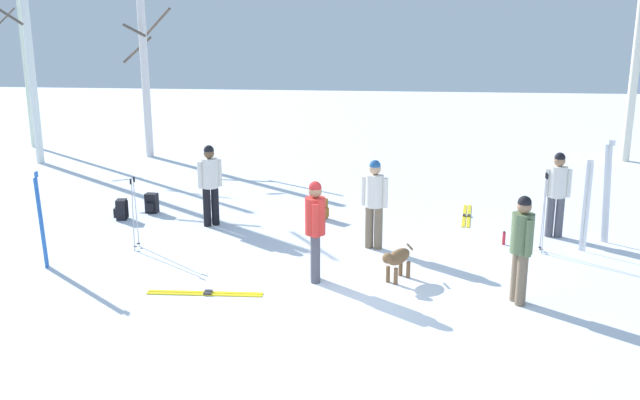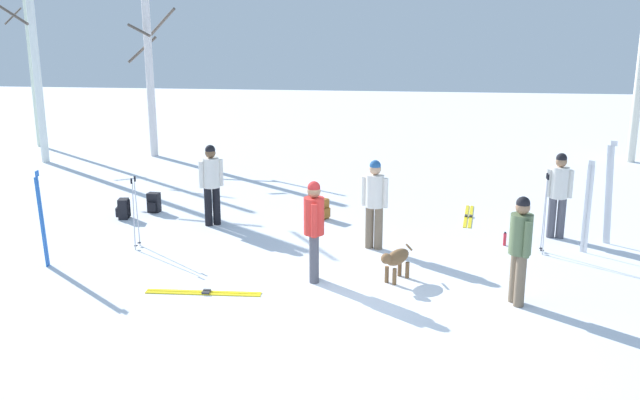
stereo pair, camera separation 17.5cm
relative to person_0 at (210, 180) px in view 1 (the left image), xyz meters
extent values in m
plane|color=white|center=(2.94, -4.16, -0.98)|extent=(60.00, 60.00, 0.00)
cylinder|color=black|center=(-0.08, -0.05, -0.57)|extent=(0.16, 0.16, 0.82)
cylinder|color=black|center=(0.08, 0.05, -0.57)|extent=(0.16, 0.16, 0.82)
cylinder|color=silver|center=(0.00, 0.00, 0.15)|extent=(0.34, 0.34, 0.62)
sphere|color=brown|center=(0.00, 0.00, 0.57)|extent=(0.22, 0.22, 0.22)
sphere|color=black|center=(0.00, 0.00, 0.63)|extent=(0.21, 0.21, 0.21)
cylinder|color=silver|center=(-0.18, -0.11, 0.13)|extent=(0.10, 0.10, 0.56)
cylinder|color=silver|center=(0.18, 0.11, 0.13)|extent=(0.10, 0.10, 0.56)
cylinder|color=#72604C|center=(3.52, -1.17, -0.57)|extent=(0.16, 0.16, 0.82)
cylinder|color=#72604C|center=(3.35, -1.12, -0.57)|extent=(0.16, 0.16, 0.82)
cylinder|color=silver|center=(3.43, -1.15, 0.15)|extent=(0.34, 0.34, 0.62)
sphere|color=tan|center=(3.43, -1.15, 0.57)|extent=(0.22, 0.22, 0.22)
sphere|color=#265999|center=(3.43, -1.15, 0.63)|extent=(0.21, 0.21, 0.21)
cylinder|color=silver|center=(3.64, -1.20, 0.13)|extent=(0.10, 0.10, 0.56)
cylinder|color=silver|center=(3.23, -1.09, 0.13)|extent=(0.10, 0.10, 0.56)
cylinder|color=#4C4C56|center=(2.50, -2.84, -0.57)|extent=(0.16, 0.16, 0.82)
cylinder|color=#4C4C56|center=(2.52, -3.02, -0.57)|extent=(0.16, 0.16, 0.82)
cylinder|color=red|center=(2.51, -2.93, 0.15)|extent=(0.34, 0.34, 0.62)
sphere|color=#997051|center=(2.51, -2.93, 0.57)|extent=(0.22, 0.22, 0.22)
sphere|color=#B22626|center=(2.51, -2.93, 0.63)|extent=(0.21, 0.21, 0.21)
cylinder|color=red|center=(2.48, -2.72, 0.13)|extent=(0.10, 0.10, 0.56)
cylinder|color=red|center=(2.54, -3.14, 0.13)|extent=(0.10, 0.10, 0.56)
cylinder|color=#72604C|center=(5.70, -3.46, -0.57)|extent=(0.16, 0.16, 0.82)
cylinder|color=#72604C|center=(5.76, -3.63, -0.57)|extent=(0.16, 0.16, 0.82)
cylinder|color=#566B47|center=(5.73, -3.55, 0.15)|extent=(0.34, 0.34, 0.62)
sphere|color=#997051|center=(5.73, -3.55, 0.57)|extent=(0.22, 0.22, 0.22)
sphere|color=black|center=(5.73, -3.55, 0.63)|extent=(0.21, 0.21, 0.21)
cylinder|color=#566B47|center=(5.67, -3.35, 0.13)|extent=(0.10, 0.10, 0.56)
cylinder|color=#566B47|center=(5.79, -3.75, 0.13)|extent=(0.10, 0.10, 0.56)
cylinder|color=#4C4C56|center=(7.09, -0.08, -0.57)|extent=(0.16, 0.16, 0.82)
cylinder|color=#4C4C56|center=(6.91, -0.06, -0.57)|extent=(0.16, 0.16, 0.82)
cylinder|color=silver|center=(7.00, -0.07, 0.15)|extent=(0.34, 0.34, 0.62)
sphere|color=#997051|center=(7.00, -0.07, 0.57)|extent=(0.22, 0.22, 0.22)
sphere|color=black|center=(7.00, -0.07, 0.63)|extent=(0.21, 0.21, 0.21)
cylinder|color=silver|center=(7.21, -0.09, 0.13)|extent=(0.10, 0.10, 0.56)
cylinder|color=silver|center=(6.79, -0.05, 0.13)|extent=(0.10, 0.10, 0.56)
ellipsoid|color=brown|center=(3.89, -2.76, -0.57)|extent=(0.51, 0.62, 0.26)
sphere|color=brown|center=(3.71, -3.04, -0.51)|extent=(0.18, 0.18, 0.18)
ellipsoid|color=brown|center=(3.68, -3.09, -0.53)|extent=(0.10, 0.12, 0.06)
cylinder|color=brown|center=(4.08, -2.46, -0.49)|extent=(0.13, 0.18, 0.17)
cylinder|color=brown|center=(3.85, -2.96, -0.84)|extent=(0.07, 0.07, 0.28)
cylinder|color=brown|center=(3.72, -2.88, -0.84)|extent=(0.07, 0.07, 0.28)
cylinder|color=brown|center=(4.06, -2.64, -0.84)|extent=(0.07, 0.07, 0.28)
cylinder|color=brown|center=(3.93, -2.55, -0.84)|extent=(0.07, 0.07, 0.28)
cube|color=blue|center=(-2.27, -2.80, -0.15)|extent=(0.03, 0.18, 1.66)
cube|color=blue|center=(-2.27, -2.80, 0.71)|extent=(0.02, 0.06, 0.10)
cube|color=blue|center=(-2.27, -2.86, -0.15)|extent=(0.03, 0.18, 1.66)
cube|color=blue|center=(-2.27, -2.86, 0.71)|extent=(0.02, 0.06, 0.10)
cube|color=white|center=(7.33, -0.91, -0.15)|extent=(0.07, 0.06, 1.67)
cube|color=white|center=(7.33, -0.91, 0.73)|extent=(0.05, 0.05, 0.10)
cube|color=white|center=(7.38, -0.95, -0.15)|extent=(0.07, 0.06, 1.67)
cube|color=white|center=(7.38, -0.95, 0.73)|extent=(0.05, 0.05, 0.10)
cube|color=white|center=(7.91, -0.32, -0.02)|extent=(0.15, 0.10, 1.93)
cube|color=white|center=(7.91, -0.32, 0.99)|extent=(0.06, 0.04, 0.10)
cube|color=white|center=(7.86, -0.29, -0.02)|extent=(0.15, 0.10, 1.93)
cube|color=white|center=(7.86, -0.29, 0.99)|extent=(0.06, 0.04, 0.10)
cube|color=yellow|center=(0.81, -3.74, -0.97)|extent=(1.87, 0.14, 0.02)
cube|color=#333338|center=(0.86, -3.74, -0.95)|extent=(0.12, 0.07, 0.03)
cube|color=yellow|center=(0.81, -3.64, -0.97)|extent=(1.87, 0.14, 0.02)
cube|color=#333338|center=(0.86, -3.64, -0.95)|extent=(0.12, 0.07, 0.03)
cube|color=yellow|center=(5.37, 1.25, -0.97)|extent=(0.29, 1.77, 0.02)
cube|color=#333338|center=(5.36, 1.20, -0.95)|extent=(0.08, 0.13, 0.03)
cube|color=yellow|center=(5.47, 1.24, -0.97)|extent=(0.29, 1.77, 0.02)
cube|color=#333338|center=(5.46, 1.19, -0.95)|extent=(0.08, 0.13, 0.03)
cylinder|color=#B2B2BC|center=(-1.05, -1.54, -0.34)|extent=(0.02, 0.10, 1.28)
cylinder|color=black|center=(-1.05, -1.54, 0.35)|extent=(0.04, 0.04, 0.10)
cylinder|color=black|center=(-1.05, -1.54, -0.91)|extent=(0.07, 0.07, 0.01)
cylinder|color=#B2B2BC|center=(-1.05, -1.71, -0.34)|extent=(0.02, 0.10, 1.28)
cylinder|color=black|center=(-1.05, -1.71, 0.35)|extent=(0.04, 0.04, 0.10)
cylinder|color=black|center=(-1.05, -1.71, -0.91)|extent=(0.07, 0.07, 0.01)
cylinder|color=#B2B2BC|center=(6.57, -1.00, -0.27)|extent=(0.02, 0.10, 1.42)
cylinder|color=black|center=(6.57, -1.00, 0.49)|extent=(0.04, 0.04, 0.10)
cylinder|color=black|center=(6.57, -1.00, -0.91)|extent=(0.07, 0.07, 0.01)
cylinder|color=#B2B2BC|center=(6.57, -1.11, -0.27)|extent=(0.02, 0.10, 1.42)
cylinder|color=black|center=(6.57, -1.11, 0.49)|extent=(0.04, 0.04, 0.10)
cylinder|color=black|center=(6.57, -1.11, -0.91)|extent=(0.07, 0.07, 0.01)
cube|color=#99591E|center=(2.24, 0.73, -0.76)|extent=(0.31, 0.33, 0.44)
cube|color=#99591E|center=(2.34, 0.65, -0.83)|extent=(0.16, 0.19, 0.20)
cube|color=black|center=(2.10, 0.73, -0.76)|extent=(0.04, 0.04, 0.37)
cube|color=black|center=(2.18, 0.85, -0.76)|extent=(0.04, 0.04, 0.37)
cube|color=black|center=(-1.57, 0.83, -0.76)|extent=(0.28, 0.22, 0.44)
cube|color=black|center=(-1.58, 0.70, -0.83)|extent=(0.20, 0.08, 0.20)
cube|color=black|center=(-1.63, 0.95, -0.76)|extent=(0.04, 0.03, 0.37)
cube|color=black|center=(-1.49, 0.94, -0.76)|extent=(0.04, 0.03, 0.37)
cube|color=black|center=(-2.04, 0.25, -0.76)|extent=(0.24, 0.29, 0.44)
cube|color=black|center=(-2.17, 0.23, -0.83)|extent=(0.09, 0.20, 0.20)
cube|color=black|center=(-1.94, 0.33, -0.76)|extent=(0.03, 0.04, 0.37)
cube|color=black|center=(-1.92, 0.19, -0.76)|extent=(0.03, 0.04, 0.37)
cylinder|color=red|center=(5.94, -0.69, -0.86)|extent=(0.06, 0.06, 0.24)
cylinder|color=black|center=(5.94, -0.69, -0.72)|extent=(0.04, 0.04, 0.02)
cylinder|color=silver|center=(-8.02, 8.09, 2.51)|extent=(0.16, 0.16, 6.99)
cylinder|color=brown|center=(-8.49, 8.12, 3.22)|extent=(0.11, 0.97, 0.53)
cylinder|color=white|center=(-6.60, 5.70, 2.57)|extent=(0.22, 0.22, 7.10)
cylinder|color=brown|center=(-6.86, 5.11, 3.31)|extent=(1.23, 0.61, 0.61)
cylinder|color=silver|center=(-3.70, 6.97, 1.56)|extent=(0.24, 0.24, 5.09)
cylinder|color=brown|center=(-3.41, 7.48, 3.03)|extent=(1.10, 0.67, 0.91)
cylinder|color=brown|center=(-4.00, 7.31, 2.24)|extent=(0.77, 0.71, 0.79)
cylinder|color=brown|center=(-3.81, 6.61, 2.83)|extent=(0.78, 0.32, 0.39)
cylinder|color=silver|center=(10.73, 7.73, 2.80)|extent=(0.25, 0.25, 7.57)
camera|label=1|loc=(3.71, -14.11, 3.43)|focal=40.12mm
camera|label=2|loc=(3.88, -14.09, 3.43)|focal=40.12mm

